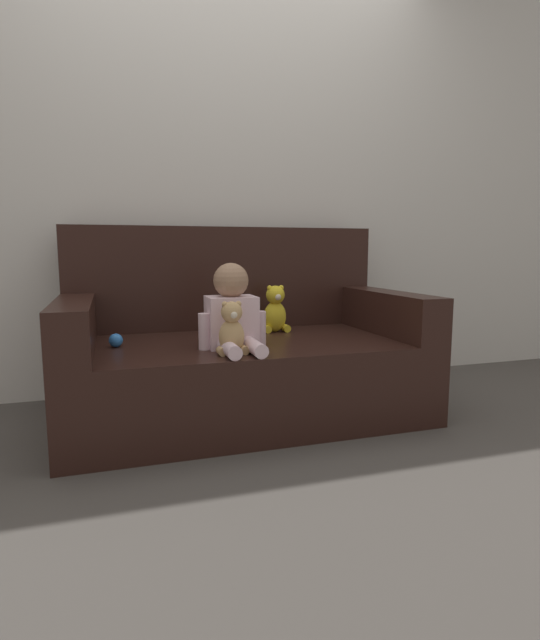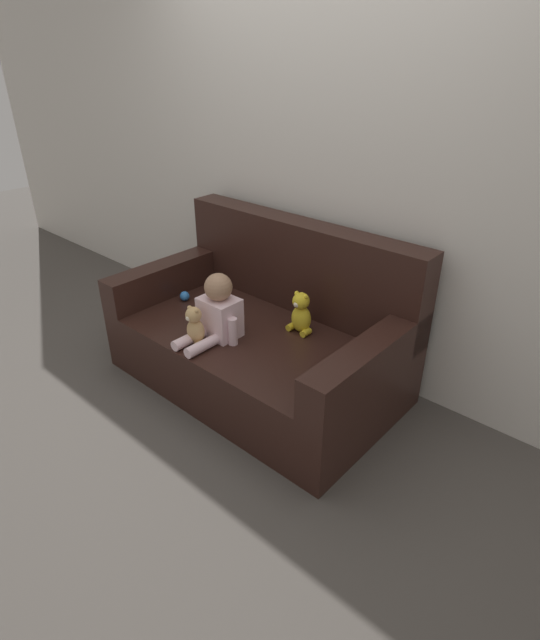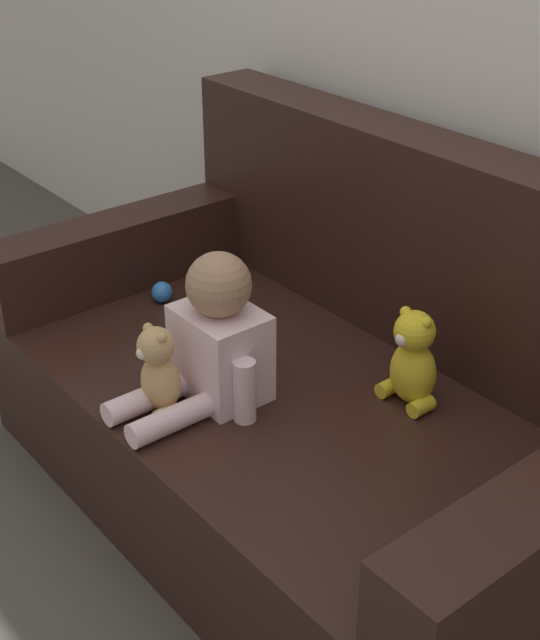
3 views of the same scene
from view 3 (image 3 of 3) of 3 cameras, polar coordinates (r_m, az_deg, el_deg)
name	(u,v)px [view 3 (image 3 of 3)]	position (r m, az deg, el deg)	size (l,w,h in m)	color
ground_plane	(302,501)	(2.48, 2.05, -11.51)	(12.00, 12.00, 0.00)	#4C4742
couch	(326,398)	(2.34, 3.63, -5.00)	(1.70, 0.97, 0.94)	black
person_baby	(213,342)	(2.13, -3.65, -1.43)	(0.31, 0.38, 0.38)	silver
teddy_bear_brown	(159,372)	(2.12, -7.14, -3.30)	(0.13, 0.10, 0.22)	tan
plush_toy_side	(413,360)	(2.15, 9.13, -2.57)	(0.15, 0.11, 0.25)	yellow
toy_ball	(162,292)	(2.64, -6.92, 1.79)	(0.06, 0.06, 0.06)	#337FDB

